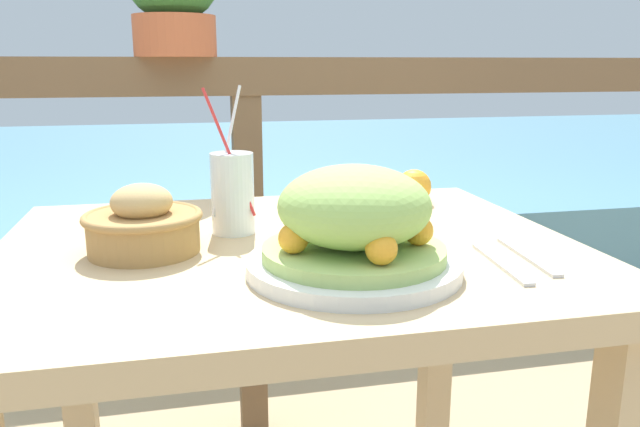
{
  "coord_description": "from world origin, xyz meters",
  "views": [
    {
      "loc": [
        -0.16,
        -0.93,
        1.0
      ],
      "look_at": [
        0.04,
        -0.06,
        0.79
      ],
      "focal_mm": 35.0,
      "sensor_mm": 36.0,
      "label": 1
    }
  ],
  "objects": [
    {
      "name": "patio_table",
      "position": [
        0.0,
        0.0,
        0.61
      ],
      "size": [
        0.9,
        0.72,
        0.73
      ],
      "color": "tan",
      "rests_on": "ground_plane"
    },
    {
      "name": "railing_fence",
      "position": [
        0.0,
        0.62,
        0.77
      ],
      "size": [
        2.8,
        0.08,
        1.02
      ],
      "color": "brown",
      "rests_on": "ground_plane"
    },
    {
      "name": "sea_backdrop",
      "position": [
        0.0,
        3.12,
        0.23
      ],
      "size": [
        12.0,
        4.0,
        0.45
      ],
      "color": "#568EA8",
      "rests_on": "ground_plane"
    },
    {
      "name": "salad_plate",
      "position": [
        0.06,
        -0.16,
        0.79
      ],
      "size": [
        0.29,
        0.29,
        0.15
      ],
      "color": "silver",
      "rests_on": "patio_table"
    },
    {
      "name": "drink_glass",
      "position": [
        -0.08,
        0.08,
        0.8
      ],
      "size": [
        0.08,
        0.07,
        0.24
      ],
      "color": "silver",
      "rests_on": "patio_table"
    },
    {
      "name": "bread_basket",
      "position": [
        -0.22,
        0.0,
        0.77
      ],
      "size": [
        0.18,
        0.18,
        0.1
      ],
      "color": "#AD7F47",
      "rests_on": "patio_table"
    },
    {
      "name": "fork",
      "position": [
        0.27,
        -0.17,
        0.73
      ],
      "size": [
        0.03,
        0.18,
        0.0
      ],
      "color": "silver",
      "rests_on": "patio_table"
    },
    {
      "name": "knife",
      "position": [
        0.33,
        -0.15,
        0.73
      ],
      "size": [
        0.03,
        0.18,
        0.0
      ],
      "color": "silver",
      "rests_on": "patio_table"
    },
    {
      "name": "orange_near_basket",
      "position": [
        0.29,
        0.23,
        0.76
      ],
      "size": [
        0.07,
        0.07,
        0.07
      ],
      "color": "#F9A328",
      "rests_on": "patio_table"
    }
  ]
}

